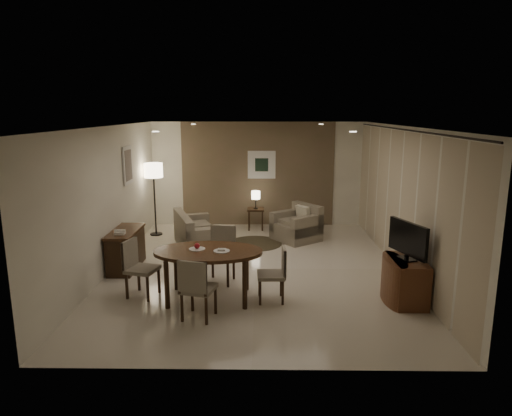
{
  "coord_description": "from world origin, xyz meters",
  "views": [
    {
      "loc": [
        0.12,
        -8.33,
        2.98
      ],
      "look_at": [
        0.0,
        0.2,
        1.15
      ],
      "focal_mm": 32.0,
      "sensor_mm": 36.0,
      "label": 1
    }
  ],
  "objects_px": {
    "dining_table": "(209,275)",
    "side_table": "(256,219)",
    "chair_near": "(199,288)",
    "sofa": "(198,231)",
    "chair_far": "(220,256)",
    "console_desk": "(126,249)",
    "floor_lamp": "(155,199)",
    "armchair": "(296,223)",
    "chair_left": "(142,269)",
    "tv_cabinet": "(406,280)",
    "chair_right": "(271,274)"
  },
  "relations": [
    {
      "from": "console_desk",
      "to": "floor_lamp",
      "type": "height_order",
      "value": "floor_lamp"
    },
    {
      "from": "chair_far",
      "to": "armchair",
      "type": "height_order",
      "value": "chair_far"
    },
    {
      "from": "dining_table",
      "to": "side_table",
      "type": "xyz_separation_m",
      "value": [
        0.69,
        4.42,
        -0.14
      ]
    },
    {
      "from": "console_desk",
      "to": "chair_left",
      "type": "relative_size",
      "value": 1.28
    },
    {
      "from": "chair_near",
      "to": "chair_left",
      "type": "bearing_deg",
      "value": -23.08
    },
    {
      "from": "console_desk",
      "to": "chair_right",
      "type": "relative_size",
      "value": 1.36
    },
    {
      "from": "side_table",
      "to": "chair_right",
      "type": "bearing_deg",
      "value": -86.07
    },
    {
      "from": "console_desk",
      "to": "dining_table",
      "type": "distance_m",
      "value": 2.27
    },
    {
      "from": "floor_lamp",
      "to": "sofa",
      "type": "bearing_deg",
      "value": -41.32
    },
    {
      "from": "tv_cabinet",
      "to": "chair_left",
      "type": "bearing_deg",
      "value": 177.83
    },
    {
      "from": "console_desk",
      "to": "armchair",
      "type": "height_order",
      "value": "armchair"
    },
    {
      "from": "dining_table",
      "to": "chair_near",
      "type": "relative_size",
      "value": 1.86
    },
    {
      "from": "side_table",
      "to": "floor_lamp",
      "type": "height_order",
      "value": "floor_lamp"
    },
    {
      "from": "chair_far",
      "to": "chair_right",
      "type": "relative_size",
      "value": 1.12
    },
    {
      "from": "console_desk",
      "to": "dining_table",
      "type": "xyz_separation_m",
      "value": [
        1.75,
        -1.44,
        0.03
      ]
    },
    {
      "from": "tv_cabinet",
      "to": "chair_far",
      "type": "relative_size",
      "value": 0.92
    },
    {
      "from": "chair_far",
      "to": "sofa",
      "type": "xyz_separation_m",
      "value": [
        -0.67,
        2.09,
        -0.11
      ]
    },
    {
      "from": "chair_left",
      "to": "floor_lamp",
      "type": "distance_m",
      "value": 3.84
    },
    {
      "from": "chair_right",
      "to": "chair_far",
      "type": "bearing_deg",
      "value": -133.57
    },
    {
      "from": "chair_right",
      "to": "sofa",
      "type": "height_order",
      "value": "chair_right"
    },
    {
      "from": "chair_far",
      "to": "sofa",
      "type": "distance_m",
      "value": 2.2
    },
    {
      "from": "tv_cabinet",
      "to": "dining_table",
      "type": "relative_size",
      "value": 0.52
    },
    {
      "from": "chair_left",
      "to": "armchair",
      "type": "bearing_deg",
      "value": -24.34
    },
    {
      "from": "chair_near",
      "to": "sofa",
      "type": "xyz_separation_m",
      "value": [
        -0.5,
        3.51,
        -0.08
      ]
    },
    {
      "from": "dining_table",
      "to": "chair_far",
      "type": "bearing_deg",
      "value": 80.9
    },
    {
      "from": "chair_left",
      "to": "armchair",
      "type": "xyz_separation_m",
      "value": [
        2.74,
        3.33,
        -0.06
      ]
    },
    {
      "from": "console_desk",
      "to": "sofa",
      "type": "distance_m",
      "value": 1.82
    },
    {
      "from": "chair_near",
      "to": "chair_right",
      "type": "distance_m",
      "value": 1.24
    },
    {
      "from": "dining_table",
      "to": "side_table",
      "type": "height_order",
      "value": "dining_table"
    },
    {
      "from": "console_desk",
      "to": "sofa",
      "type": "height_order",
      "value": "sofa"
    },
    {
      "from": "chair_left",
      "to": "floor_lamp",
      "type": "height_order",
      "value": "floor_lamp"
    },
    {
      "from": "console_desk",
      "to": "tv_cabinet",
      "type": "xyz_separation_m",
      "value": [
        4.89,
        -1.5,
        -0.03
      ]
    },
    {
      "from": "console_desk",
      "to": "chair_right",
      "type": "distance_m",
      "value": 3.13
    },
    {
      "from": "chair_far",
      "to": "floor_lamp",
      "type": "relative_size",
      "value": 0.56
    },
    {
      "from": "console_desk",
      "to": "sofa",
      "type": "relative_size",
      "value": 0.74
    },
    {
      "from": "console_desk",
      "to": "chair_near",
      "type": "distance_m",
      "value": 2.72
    },
    {
      "from": "tv_cabinet",
      "to": "chair_near",
      "type": "distance_m",
      "value": 3.26
    },
    {
      "from": "console_desk",
      "to": "armchair",
      "type": "distance_m",
      "value": 3.94
    },
    {
      "from": "chair_left",
      "to": "chair_near",
      "type": "bearing_deg",
      "value": -112.64
    },
    {
      "from": "chair_near",
      "to": "console_desk",
      "type": "bearing_deg",
      "value": -36.94
    },
    {
      "from": "chair_near",
      "to": "floor_lamp",
      "type": "height_order",
      "value": "floor_lamp"
    },
    {
      "from": "chair_far",
      "to": "side_table",
      "type": "xyz_separation_m",
      "value": [
        0.57,
        3.7,
        -0.22
      ]
    },
    {
      "from": "chair_far",
      "to": "tv_cabinet",
      "type": "bearing_deg",
      "value": -3.28
    },
    {
      "from": "chair_near",
      "to": "chair_right",
      "type": "xyz_separation_m",
      "value": [
        1.06,
        0.64,
        -0.03
      ]
    },
    {
      "from": "sofa",
      "to": "floor_lamp",
      "type": "xyz_separation_m",
      "value": [
        -1.18,
        1.04,
        0.49
      ]
    },
    {
      "from": "tv_cabinet",
      "to": "sofa",
      "type": "distance_m",
      "value": 4.68
    },
    {
      "from": "dining_table",
      "to": "floor_lamp",
      "type": "distance_m",
      "value": 4.26
    },
    {
      "from": "chair_left",
      "to": "tv_cabinet",
      "type": "bearing_deg",
      "value": -77.11
    },
    {
      "from": "chair_left",
      "to": "dining_table",
      "type": "bearing_deg",
      "value": -80.09
    },
    {
      "from": "side_table",
      "to": "tv_cabinet",
      "type": "bearing_deg",
      "value": -61.4
    }
  ]
}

